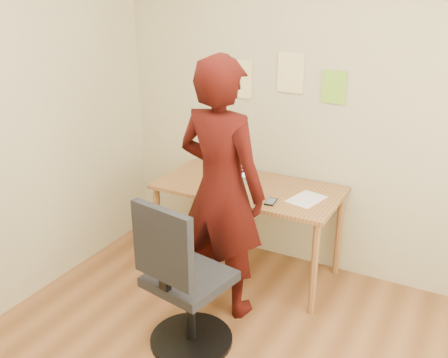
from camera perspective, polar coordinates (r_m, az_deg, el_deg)
The scene contains 10 objects.
room at distance 2.25m, azimuth -1.11°, elevation -0.29°, with size 3.58×3.58×2.78m.
desk at distance 3.86m, azimuth 2.78°, elevation -2.01°, with size 1.40×0.70×0.74m.
laptop at distance 3.93m, azimuth 0.70°, elevation 0.59°, with size 0.37×0.35×0.22m.
paper_sheet at distance 3.64m, azimuth 9.41°, elevation -2.27°, with size 0.20×0.28×0.00m, color white.
phone at distance 3.55m, azimuth 5.39°, elevation -2.60°, with size 0.08×0.13×0.01m.
wall_note_left at distance 4.04m, azimuth 1.83°, elevation 11.35°, with size 0.21×0.00×0.30m, color #FFE698.
wall_note_mid at distance 3.86m, azimuth 7.62°, elevation 11.96°, with size 0.21×0.00×0.30m, color #FFE698.
wall_note_right at distance 3.77m, azimuth 12.46°, elevation 10.21°, with size 0.18×0.00×0.24m, color #8CD42F.
office_chair at distance 3.14m, azimuth -4.76°, elevation -12.33°, with size 0.54×0.55×1.03m.
person at distance 3.33m, azimuth -0.34°, elevation -1.22°, with size 0.66×0.43×1.80m, color #340A07.
Camera 1 is at (1.02, -1.83, 2.18)m, focal length 40.00 mm.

